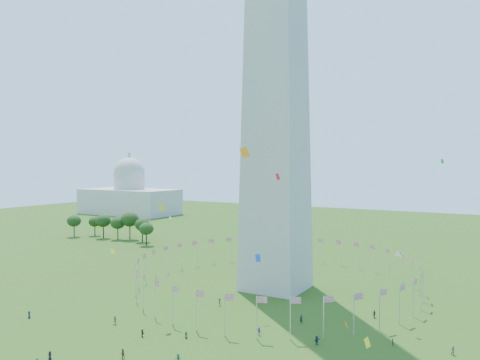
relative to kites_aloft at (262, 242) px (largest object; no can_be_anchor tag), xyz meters
The scene contains 6 objects.
ground 29.83m from the kites_aloft, 116.90° to the right, with size 600.00×600.00×0.00m, color #244710.
flag_ring 34.18m from the kites_aloft, 109.76° to the left, with size 80.24×80.24×9.00m.
capitol_building 248.36m from the kites_aloft, 140.10° to the left, with size 70.00×35.00×46.00m, color beige, non-canonical shape.
crowd 22.19m from the kites_aloft, 101.82° to the right, with size 89.87×79.13×1.95m.
kites_aloft is the anchor object (origin of this frame).
tree_line_west 135.63m from the kites_aloft, 148.47° to the left, with size 55.00×16.20×13.09m.
Camera 1 is at (58.70, -72.31, 36.42)m, focal length 35.00 mm.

